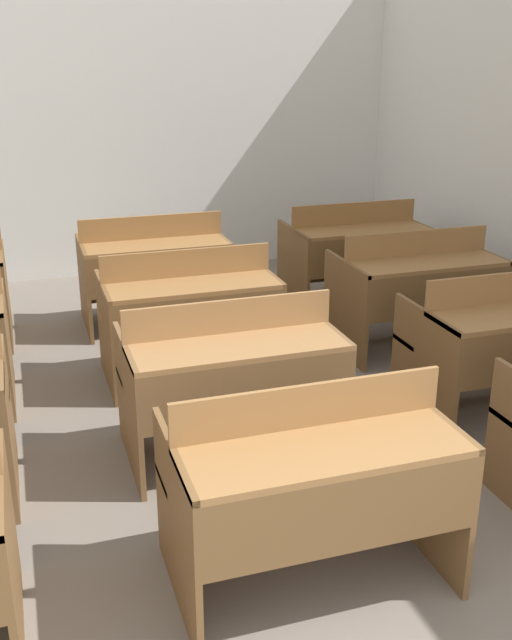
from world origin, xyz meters
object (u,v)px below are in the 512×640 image
bench_back_right (355,251)px  bench_second_right (510,340)px  bench_third_right (417,286)px  bench_back_center (154,267)px  bench_third_center (190,311)px  bench_front_center (312,481)px  bench_second_center (232,375)px

bench_back_right → bench_second_right: bearing=-90.2°
bench_third_right → bench_back_center: same height
bench_third_center → bench_third_right: 1.75m
bench_back_right → bench_front_center: bearing=-117.7°
bench_front_center → bench_third_center: (0.00, 2.24, 0.00)m
bench_back_center → bench_back_right: (1.79, -0.02, 0.00)m
bench_second_center → bench_third_right: (1.77, 1.12, 0.00)m
bench_front_center → bench_back_right: (1.76, 3.36, 0.00)m
bench_third_center → bench_back_center: same height
bench_third_right → bench_front_center: bearing=-128.0°
bench_third_center → bench_back_right: bearing=32.5°
bench_third_center → bench_third_right: same height
bench_second_center → bench_second_right: 1.77m
bench_front_center → bench_third_center: size_ratio=1.00×
bench_third_right → bench_back_right: bearing=89.7°
bench_third_center → bench_second_right: bearing=-32.9°
bench_back_right → bench_third_right: bearing=-90.3°
bench_third_center → bench_back_right: size_ratio=1.00×
bench_front_center → bench_back_center: 3.38m
bench_front_center → bench_second_center: same height
bench_third_right → bench_back_center: bearing=147.6°
bench_front_center → bench_second_center: (-0.02, 1.13, 0.00)m
bench_second_center → bench_back_right: same height
bench_third_center → bench_back_center: (-0.03, 1.14, 0.00)m
bench_front_center → bench_third_right: (1.76, 2.25, 0.00)m
bench_third_center → bench_back_right: same height
bench_back_center → bench_back_right: bearing=-0.6°
bench_second_right → bench_back_right: (0.01, 2.26, 0.00)m
bench_third_center → bench_third_right: (1.75, 0.01, 0.00)m
bench_third_center → bench_back_center: 1.14m
bench_second_center → bench_third_center: (0.02, 1.11, 0.00)m
bench_second_right → bench_back_center: 2.89m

